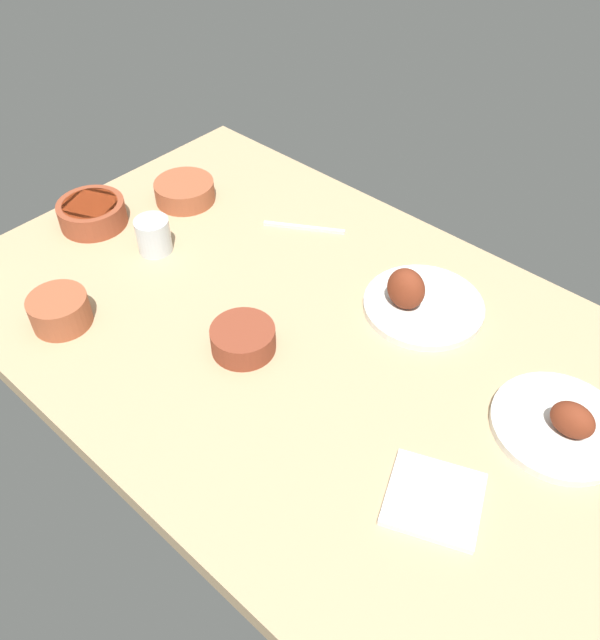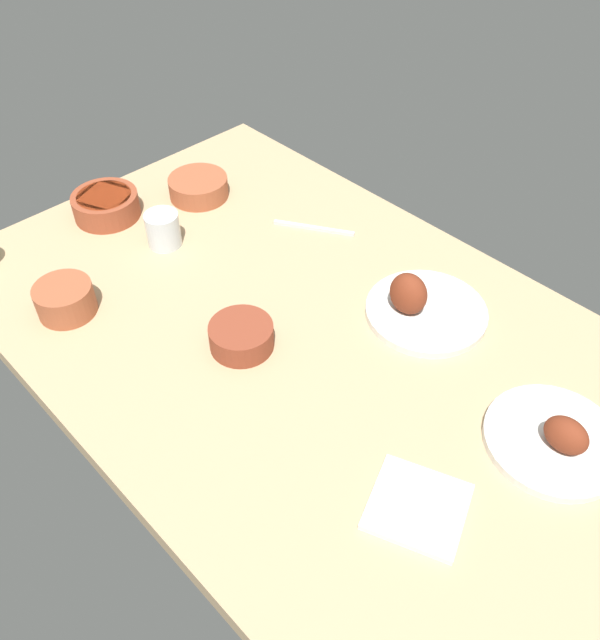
# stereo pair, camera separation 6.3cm
# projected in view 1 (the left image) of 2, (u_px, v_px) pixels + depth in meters

# --- Properties ---
(dining_table) EXTENTS (1.40, 0.90, 0.04)m
(dining_table) POSITION_uv_depth(u_px,v_px,m) (300.00, 335.00, 1.30)
(dining_table) COLOR tan
(dining_table) RESTS_ON ground
(plate_near_viewer) EXTENTS (0.24, 0.24, 0.10)m
(plate_near_viewer) POSITION_uv_depth(u_px,v_px,m) (418.00, 301.00, 1.31)
(plate_near_viewer) COLOR silver
(plate_near_viewer) RESTS_ON dining_table
(plate_center_main) EXTENTS (0.23, 0.23, 0.08)m
(plate_center_main) POSITION_uv_depth(u_px,v_px,m) (562.00, 425.00, 1.10)
(plate_center_main) COLOR silver
(plate_center_main) RESTS_ON dining_table
(bowl_cream) EXTENTS (0.12, 0.12, 0.05)m
(bowl_cream) POSITION_uv_depth(u_px,v_px,m) (243.00, 338.00, 1.23)
(bowl_cream) COLOR brown
(bowl_cream) RESTS_ON dining_table
(bowl_potatoes) EXTENTS (0.14, 0.14, 0.05)m
(bowl_potatoes) POSITION_uv_depth(u_px,v_px,m) (185.00, 190.00, 1.58)
(bowl_potatoes) COLOR #A35133
(bowl_potatoes) RESTS_ON dining_table
(bowl_sauce) EXTENTS (0.15, 0.15, 0.06)m
(bowl_sauce) POSITION_uv_depth(u_px,v_px,m) (92.00, 212.00, 1.51)
(bowl_sauce) COLOR brown
(bowl_sauce) RESTS_ON dining_table
(bowl_soup) EXTENTS (0.11, 0.11, 0.06)m
(bowl_soup) POSITION_uv_depth(u_px,v_px,m) (59.00, 310.00, 1.27)
(bowl_soup) COLOR #A35133
(bowl_soup) RESTS_ON dining_table
(water_tumbler) EXTENTS (0.07, 0.07, 0.08)m
(water_tumbler) POSITION_uv_depth(u_px,v_px,m) (153.00, 235.00, 1.43)
(water_tumbler) COLOR silver
(water_tumbler) RESTS_ON dining_table
(folded_napkin) EXTENTS (0.18, 0.18, 0.01)m
(folded_napkin) POSITION_uv_depth(u_px,v_px,m) (434.00, 499.00, 1.01)
(folded_napkin) COLOR white
(folded_napkin) RESTS_ON dining_table
(fork_loose) EXTENTS (0.17, 0.11, 0.01)m
(fork_loose) POSITION_uv_depth(u_px,v_px,m) (304.00, 228.00, 1.51)
(fork_loose) COLOR silver
(fork_loose) RESTS_ON dining_table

